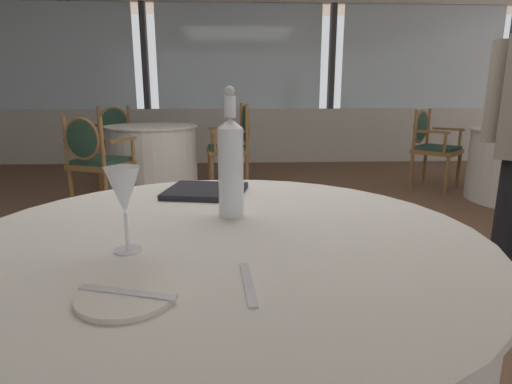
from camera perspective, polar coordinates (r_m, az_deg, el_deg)
ground_plane at (r=2.74m, az=-1.11°, el=-9.98°), size 14.28×14.28×0.00m
window_wall_far at (r=6.63m, az=-2.26°, el=13.29°), size 9.21×0.14×2.65m
foreground_table at (r=1.26m, az=-4.30°, el=-21.62°), size 1.35×1.35×0.74m
side_plate at (r=0.79m, az=-17.36°, el=-13.49°), size 0.18×0.18×0.01m
butter_knife at (r=0.79m, az=-17.39°, el=-13.15°), size 0.18×0.07×0.00m
dinner_fork at (r=0.80m, az=-1.08°, el=-12.51°), size 0.03×0.19×0.00m
water_bottle at (r=1.19m, az=-3.51°, el=3.79°), size 0.07×0.07×0.37m
wine_glass at (r=0.96m, az=-17.84°, el=-0.03°), size 0.08×0.08×0.20m
menu_book at (r=1.50m, az=-6.94°, el=0.14°), size 0.31×0.29×0.02m
dining_chair_0_0 at (r=5.29m, az=23.01°, el=6.42°), size 0.66×0.66×0.91m
background_table_1 at (r=4.86m, az=-14.07°, el=4.57°), size 1.03×1.03×0.74m
dining_chair_1_0 at (r=4.10m, az=-21.43°, el=4.71°), size 0.64×0.60×0.90m
dining_chair_1_1 at (r=4.86m, az=-2.92°, el=7.28°), size 0.52×0.58×0.97m
dining_chair_1_2 at (r=5.68m, az=-18.43°, el=7.41°), size 0.66×0.65×0.93m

